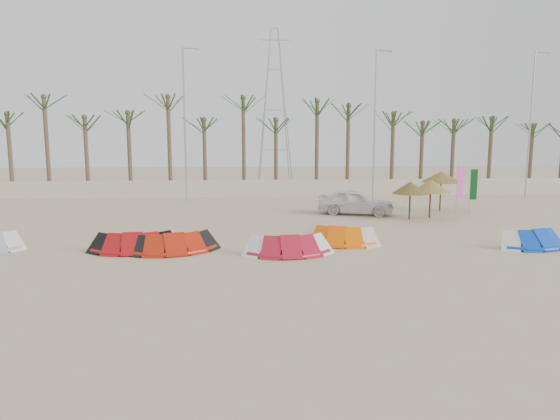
{
  "coord_description": "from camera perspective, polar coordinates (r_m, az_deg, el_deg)",
  "views": [
    {
      "loc": [
        -1.54,
        -17.06,
        4.75
      ],
      "look_at": [
        0.0,
        6.0,
        1.3
      ],
      "focal_mm": 32.0,
      "sensor_mm": 36.0,
      "label": 1
    }
  ],
  "objects": [
    {
      "name": "ground",
      "position": [
        17.77,
        1.29,
        -7.01
      ],
      "size": [
        120.0,
        120.0,
        0.0
      ],
      "primitive_type": "plane",
      "color": "tan",
      "rests_on": "ground"
    },
    {
      "name": "kite_orange",
      "position": [
        22.43,
        6.53,
        -2.69
      ],
      "size": [
        3.8,
        2.5,
        0.9
      ],
      "color": "#FF6203",
      "rests_on": "ground"
    },
    {
      "name": "car",
      "position": [
        30.67,
        8.66,
        0.94
      ],
      "size": [
        4.88,
        3.23,
        1.54
      ],
      "primitive_type": "imported",
      "rotation": [
        0.0,
        0.0,
        1.23
      ],
      "color": "white",
      "rests_on": "ground"
    },
    {
      "name": "lamp_d",
      "position": [
        42.89,
        26.74,
        8.96
      ],
      "size": [
        1.25,
        0.14,
        11.0
      ],
      "color": "#A5A8AD",
      "rests_on": "ground"
    },
    {
      "name": "flag_pink",
      "position": [
        31.81,
        19.87,
        2.76
      ],
      "size": [
        0.45,
        0.09,
        3.13
      ],
      "color": "#A5A8AD",
      "rests_on": "ground"
    },
    {
      "name": "boundary_wall",
      "position": [
        39.3,
        -1.55,
        2.5
      ],
      "size": [
        60.0,
        0.3,
        1.3
      ],
      "primitive_type": "cube",
      "color": "beige",
      "rests_on": "ground"
    },
    {
      "name": "palm_line",
      "position": [
        40.65,
        -0.71,
        10.88
      ],
      "size": [
        52.0,
        4.0,
        7.7
      ],
      "color": "brown",
      "rests_on": "ground"
    },
    {
      "name": "flag_green",
      "position": [
        32.85,
        21.16,
        2.61
      ],
      "size": [
        0.45,
        0.08,
        2.88
      ],
      "color": "#A5A8AD",
      "rests_on": "ground"
    },
    {
      "name": "kite_red_left",
      "position": [
        21.78,
        -16.19,
        -3.32
      ],
      "size": [
        3.64,
        1.8,
        0.9
      ],
      "color": "#A60E10",
      "rests_on": "ground"
    },
    {
      "name": "parasol_mid",
      "position": [
        29.24,
        14.68,
        2.49
      ],
      "size": [
        2.04,
        2.04,
        2.19
      ],
      "color": "#4C331E",
      "rests_on": "ground"
    },
    {
      "name": "pylon",
      "position": [
        45.38,
        -0.59,
        2.48
      ],
      "size": [
        3.0,
        3.0,
        14.0
      ],
      "primitive_type": null,
      "color": "#A5A8AD",
      "rests_on": "ground"
    },
    {
      "name": "parasol_right",
      "position": [
        33.3,
        17.95,
        3.63
      ],
      "size": [
        2.51,
        2.51,
        2.52
      ],
      "color": "#4C331E",
      "rests_on": "ground"
    },
    {
      "name": "kite_blue",
      "position": [
        24.23,
        26.76,
        -2.73
      ],
      "size": [
        3.59,
        2.29,
        0.9
      ],
      "color": "#0A3EC4",
      "rests_on": "ground"
    },
    {
      "name": "kite_red_mid",
      "position": [
        21.3,
        -12.01,
        -3.43
      ],
      "size": [
        4.0,
        2.45,
        0.9
      ],
      "color": "#A91F09",
      "rests_on": "ground"
    },
    {
      "name": "parasol_left",
      "position": [
        30.1,
        16.85,
        2.65
      ],
      "size": [
        2.27,
        2.27,
        2.23
      ],
      "color": "#4C331E",
      "rests_on": "ground"
    },
    {
      "name": "kite_red_right",
      "position": [
        20.38,
        0.93,
        -3.78
      ],
      "size": [
        3.6,
        1.79,
        0.9
      ],
      "color": "#AB162A",
      "rests_on": "ground"
    },
    {
      "name": "lamp_c",
      "position": [
        38.29,
        10.83,
        9.86
      ],
      "size": [
        1.25,
        0.14,
        11.0
      ],
      "color": "#A5A8AD",
      "rests_on": "ground"
    },
    {
      "name": "lamp_b",
      "position": [
        37.33,
        -10.78,
        9.9
      ],
      "size": [
        1.25,
        0.14,
        11.0
      ],
      "color": "#A5A8AD",
      "rests_on": "ground"
    }
  ]
}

